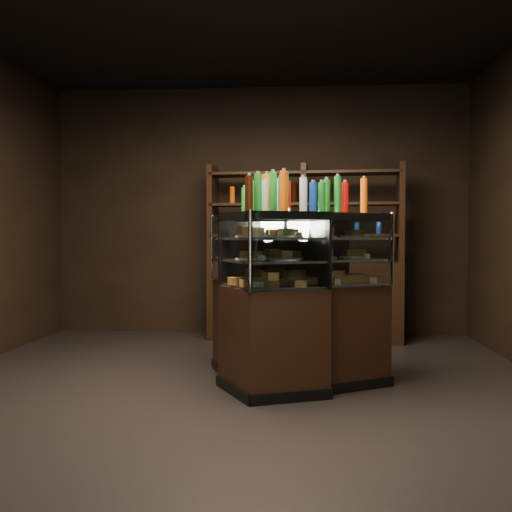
{
  "coord_description": "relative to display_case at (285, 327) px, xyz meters",
  "views": [
    {
      "loc": [
        0.51,
        -4.47,
        1.19
      ],
      "look_at": [
        0.16,
        -0.04,
        1.03
      ],
      "focal_mm": 40.0,
      "sensor_mm": 36.0,
      "label": 1
    }
  ],
  "objects": [
    {
      "name": "ground",
      "position": [
        -0.38,
        -0.09,
        -0.46
      ],
      "size": [
        5.0,
        5.0,
        0.0
      ],
      "primitive_type": "plane",
      "color": "black",
      "rests_on": "ground"
    },
    {
      "name": "back_shelving",
      "position": [
        0.17,
        1.96,
        0.15
      ],
      "size": [
        2.22,
        0.57,
        2.0
      ],
      "rotation": [
        0.0,
        0.0,
        -0.07
      ],
      "color": "black",
      "rests_on": "ground"
    },
    {
      "name": "room_shell",
      "position": [
        -0.38,
        -0.09,
        1.48
      ],
      "size": [
        5.02,
        5.02,
        3.01
      ],
      "color": "black",
      "rests_on": "ground"
    },
    {
      "name": "potted_conifer",
      "position": [
        0.13,
        0.86,
        0.04
      ],
      "size": [
        0.41,
        0.41,
        0.88
      ],
      "rotation": [
        0.0,
        0.0,
        -0.23
      ],
      "color": "black",
      "rests_on": "ground"
    },
    {
      "name": "bottles_top",
      "position": [
        0.0,
        0.0,
        1.05
      ],
      "size": [
        1.01,
        1.02,
        0.3
      ],
      "color": "#0F38B2",
      "rests_on": "display_case"
    },
    {
      "name": "display_case",
      "position": [
        0.0,
        0.0,
        0.0
      ],
      "size": [
        1.55,
        1.41,
        1.38
      ],
      "rotation": [
        0.0,
        0.0,
        -0.34
      ],
      "color": "black",
      "rests_on": "ground"
    },
    {
      "name": "food_display",
      "position": [
        -0.0,
        -0.0,
        0.57
      ],
      "size": [
        1.17,
        1.16,
        0.43
      ],
      "color": "#B0823F",
      "rests_on": "display_case"
    }
  ]
}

